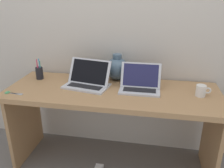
{
  "coord_description": "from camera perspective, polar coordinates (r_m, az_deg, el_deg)",
  "views": [
    {
      "loc": [
        0.3,
        -1.66,
        1.45
      ],
      "look_at": [
        0.0,
        0.0,
        0.76
      ],
      "focal_mm": 37.59,
      "sensor_mm": 36.0,
      "label": 1
    }
  ],
  "objects": [
    {
      "name": "back_wall",
      "position": [
        2.04,
        1.8,
        15.08
      ],
      "size": [
        4.4,
        0.04,
        2.4
      ],
      "primitive_type": "cube",
      "color": "beige",
      "rests_on": "ground"
    },
    {
      "name": "scissors",
      "position": [
        1.94,
        -23.43,
        -2.0
      ],
      "size": [
        0.15,
        0.05,
        0.01
      ],
      "color": "#B7B7BC",
      "rests_on": "desk"
    },
    {
      "name": "ground_plane",
      "position": [
        2.22,
        0.0,
        -18.55
      ],
      "size": [
        6.0,
        6.0,
        0.0
      ],
      "primitive_type": "plane",
      "color": "slate"
    },
    {
      "name": "desk",
      "position": [
        1.9,
        0.0,
        -5.34
      ],
      "size": [
        1.67,
        0.61,
        0.71
      ],
      "color": "#AD7F51",
      "rests_on": "ground"
    },
    {
      "name": "pen_cup",
      "position": [
        2.15,
        -17.23,
        2.64
      ],
      "size": [
        0.06,
        0.06,
        0.19
      ],
      "color": "black",
      "rests_on": "desk"
    },
    {
      "name": "coffee_mug",
      "position": [
        1.84,
        20.88,
        -1.52
      ],
      "size": [
        0.11,
        0.07,
        0.08
      ],
      "color": "white",
      "rests_on": "desk"
    },
    {
      "name": "green_vase",
      "position": [
        2.03,
        1.24,
        3.85
      ],
      "size": [
        0.19,
        0.19,
        0.23
      ],
      "color": "slate",
      "rests_on": "desk"
    },
    {
      "name": "power_brick",
      "position": [
        2.15,
        -3.17,
        -19.67
      ],
      "size": [
        0.07,
        0.07,
        0.03
      ],
      "primitive_type": "cube",
      "color": "white",
      "rests_on": "ground"
    },
    {
      "name": "laptop_left",
      "position": [
        1.91,
        -5.91,
        1.14
      ],
      "size": [
        0.39,
        0.28,
        0.21
      ],
      "color": "silver",
      "rests_on": "desk"
    },
    {
      "name": "laptop_right",
      "position": [
        1.85,
        6.85,
        0.23
      ],
      "size": [
        0.31,
        0.22,
        0.2
      ],
      "color": "silver",
      "rests_on": "desk"
    }
  ]
}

